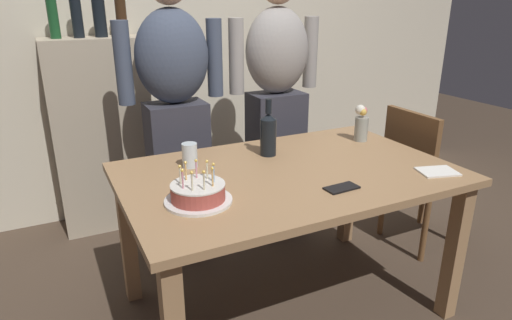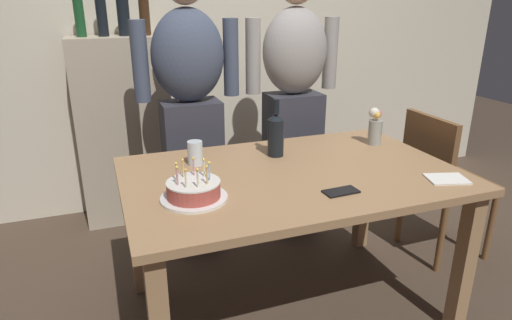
# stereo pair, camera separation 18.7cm
# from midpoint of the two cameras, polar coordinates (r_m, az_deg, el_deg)

# --- Properties ---
(ground_plane) EXTENTS (10.00, 10.00, 0.00)m
(ground_plane) POSITION_cam_midpoint_polar(r_m,az_deg,el_deg) (2.40, 6.43, -18.25)
(ground_plane) COLOR #47382B
(back_wall) EXTENTS (5.20, 0.10, 2.60)m
(back_wall) POSITION_cam_midpoint_polar(r_m,az_deg,el_deg) (3.34, -4.97, 16.86)
(back_wall) COLOR beige
(back_wall) RESTS_ON ground_plane
(dining_table) EXTENTS (1.50, 0.96, 0.74)m
(dining_table) POSITION_cam_midpoint_polar(r_m,az_deg,el_deg) (2.06, 7.11, -4.08)
(dining_table) COLOR #A37A51
(dining_table) RESTS_ON ground_plane
(birthday_cake) EXTENTS (0.26, 0.26, 0.15)m
(birthday_cake) POSITION_cam_midpoint_polar(r_m,az_deg,el_deg) (1.73, -4.95, -4.03)
(birthday_cake) COLOR white
(birthday_cake) RESTS_ON dining_table
(water_glass_near) EXTENTS (0.07, 0.07, 0.11)m
(water_glass_near) POSITION_cam_midpoint_polar(r_m,az_deg,el_deg) (2.09, -5.29, 0.86)
(water_glass_near) COLOR silver
(water_glass_near) RESTS_ON dining_table
(wine_bottle) EXTENTS (0.08, 0.08, 0.29)m
(wine_bottle) POSITION_cam_midpoint_polar(r_m,az_deg,el_deg) (2.19, 5.00, 3.34)
(wine_bottle) COLOR black
(wine_bottle) RESTS_ON dining_table
(cell_phone) EXTENTS (0.15, 0.08, 0.01)m
(cell_phone) POSITION_cam_midpoint_polar(r_m,az_deg,el_deg) (1.85, 13.70, -4.01)
(cell_phone) COLOR black
(cell_phone) RESTS_ON dining_table
(napkin_stack) EXTENTS (0.19, 0.17, 0.01)m
(napkin_stack) POSITION_cam_midpoint_polar(r_m,az_deg,el_deg) (2.13, 25.63, -2.26)
(napkin_stack) COLOR white
(napkin_stack) RESTS_ON dining_table
(flower_vase) EXTENTS (0.08, 0.07, 0.20)m
(flower_vase) POSITION_cam_midpoint_polar(r_m,az_deg,el_deg) (2.48, 17.16, 4.19)
(flower_vase) COLOR #999E93
(flower_vase) RESTS_ON dining_table
(person_man_bearded) EXTENTS (0.61, 0.27, 1.66)m
(person_man_bearded) POSITION_cam_midpoint_polar(r_m,az_deg,el_deg) (2.61, -6.36, 6.47)
(person_man_bearded) COLOR #33333D
(person_man_bearded) RESTS_ON ground_plane
(person_woman_cardigan) EXTENTS (0.61, 0.27, 1.66)m
(person_woman_cardigan) POSITION_cam_midpoint_polar(r_m,az_deg,el_deg) (2.84, 6.74, 7.53)
(person_woman_cardigan) COLOR #33333D
(person_woman_cardigan) RESTS_ON ground_plane
(dining_chair) EXTENTS (0.42, 0.42, 0.87)m
(dining_chair) POSITION_cam_midpoint_polar(r_m,az_deg,el_deg) (2.83, 24.14, -1.75)
(dining_chair) COLOR brown
(dining_chair) RESTS_ON ground_plane
(shelf_cabinet) EXTENTS (0.61, 0.30, 1.55)m
(shelf_cabinet) POSITION_cam_midpoint_polar(r_m,az_deg,el_deg) (3.12, -14.87, 3.80)
(shelf_cabinet) COLOR tan
(shelf_cabinet) RESTS_ON ground_plane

